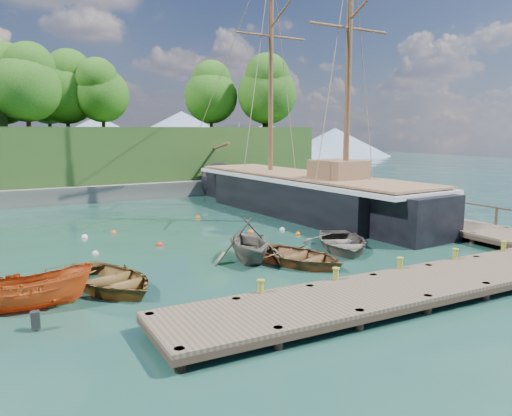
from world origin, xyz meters
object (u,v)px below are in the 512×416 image
at_px(rowboat_0, 110,289).
at_px(rowboat_1, 249,261).
at_px(rowboat_3, 342,249).
at_px(rowboat_2, 298,264).
at_px(schooner, 304,197).
at_px(motorboat_orange, 34,309).
at_px(cabin_boat_white, 417,231).

distance_m(rowboat_0, rowboat_1, 6.44).
height_order(rowboat_1, rowboat_3, rowboat_1).
distance_m(rowboat_0, rowboat_2, 7.99).
xyz_separation_m(rowboat_0, schooner, (15.35, 10.45, 1.18)).
distance_m(rowboat_2, schooner, 13.11).
bearing_deg(schooner, rowboat_3, -117.31).
xyz_separation_m(rowboat_1, rowboat_3, (5.01, -0.23, 0.00)).
xyz_separation_m(motorboat_orange, cabin_boat_white, (20.50, 3.33, 0.00)).
bearing_deg(rowboat_1, rowboat_3, 9.33).
height_order(rowboat_1, cabin_boat_white, rowboat_1).
height_order(rowboat_1, motorboat_orange, rowboat_1).
distance_m(rowboat_3, schooner, 10.38).
bearing_deg(cabin_boat_white, rowboat_2, -142.57).
bearing_deg(motorboat_orange, schooner, -54.28).
relative_size(rowboat_0, rowboat_2, 1.05).
bearing_deg(rowboat_0, cabin_boat_white, -9.53).
relative_size(rowboat_1, rowboat_3, 0.82).
height_order(rowboat_2, motorboat_orange, motorboat_orange).
distance_m(rowboat_1, rowboat_3, 5.02).
bearing_deg(rowboat_3, rowboat_0, -150.75).
bearing_deg(rowboat_1, rowboat_2, -30.49).
distance_m(rowboat_3, cabin_boat_white, 6.69).
bearing_deg(rowboat_1, rowboat_0, -157.43).
bearing_deg(cabin_boat_white, schooner, 129.15).
distance_m(rowboat_0, rowboat_3, 11.38).
bearing_deg(rowboat_2, rowboat_3, 1.47).
bearing_deg(rowboat_0, rowboat_3, -12.56).
height_order(cabin_boat_white, schooner, schooner).
relative_size(rowboat_2, cabin_boat_white, 0.88).
relative_size(rowboat_1, schooner, 0.14).
xyz_separation_m(rowboat_0, rowboat_1, (6.33, 1.18, 0.00)).
relative_size(rowboat_0, motorboat_orange, 1.27).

